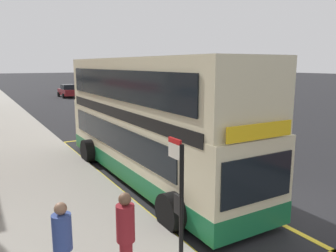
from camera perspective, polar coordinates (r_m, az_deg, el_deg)
name	(u,v)px	position (r m, az deg, el deg)	size (l,w,h in m)	color
ground_plane	(55,102)	(39.52, -18.67, 3.89)	(260.00, 260.00, 0.00)	black
double_decker_bus	(148,123)	(12.24, -3.38, 0.50)	(3.18, 11.02, 4.40)	beige
bus_bay_markings	(143,175)	(13.02, -4.27, -8.26)	(2.94, 14.24, 0.01)	yellow
bus_stop_sign	(179,193)	(6.70, 1.95, -11.40)	(0.09, 0.51, 2.62)	black
parked_car_maroon_across	(68,91)	(44.81, -16.65, 5.75)	(2.09, 4.20, 1.62)	maroon
pedestrian_waiting_near_sign	(63,244)	(6.51, -17.50, -18.65)	(0.34, 0.34, 1.71)	#3F724C
pedestrian_further_back	(126,235)	(6.45, -7.22, -17.97)	(0.34, 0.34, 1.80)	maroon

